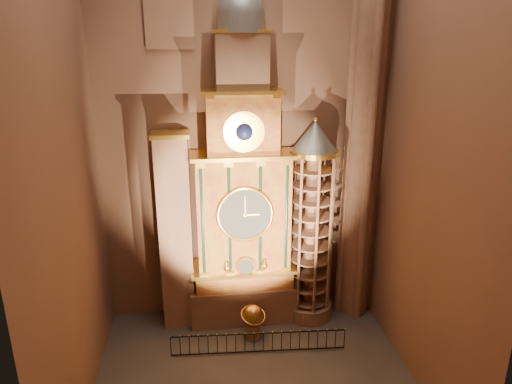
{
  "coord_description": "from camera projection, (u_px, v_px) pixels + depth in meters",
  "views": [
    {
      "loc": [
        -2.11,
        -16.46,
        14.18
      ],
      "look_at": [
        0.41,
        3.0,
        7.75
      ],
      "focal_mm": 32.0,
      "sensor_mm": 36.0,
      "label": 1
    }
  ],
  "objects": [
    {
      "name": "iron_railing",
      "position": [
        259.0,
        343.0,
        21.73
      ],
      "size": [
        8.3,
        0.53,
        1.06
      ],
      "color": "black",
      "rests_on": "floor"
    },
    {
      "name": "wall_left",
      "position": [
        57.0,
        139.0,
        15.9
      ],
      "size": [
        0.0,
        22.0,
        22.0
      ],
      "primitive_type": "plane",
      "rotation": [
        1.57,
        0.0,
        1.57
      ],
      "color": "#876049",
      "rests_on": "floor"
    },
    {
      "name": "celestial_globe",
      "position": [
        253.0,
        319.0,
        22.74
      ],
      "size": [
        1.59,
        1.55,
        1.81
      ],
      "color": "#8C634C",
      "rests_on": "floor"
    },
    {
      "name": "wall_right",
      "position": [
        435.0,
        129.0,
        17.61
      ],
      "size": [
        0.0,
        22.0,
        22.0
      ],
      "primitive_type": "plane",
      "rotation": [
        1.57,
        0.0,
        -1.57
      ],
      "color": "#876049",
      "rests_on": "floor"
    },
    {
      "name": "stair_turret",
      "position": [
        311.0,
        225.0,
        23.4
      ],
      "size": [
        2.5,
        2.5,
        10.8
      ],
      "color": "#8C634C",
      "rests_on": "floor"
    },
    {
      "name": "astronomical_clock",
      "position": [
        243.0,
        201.0,
        22.78
      ],
      "size": [
        5.6,
        2.41,
        16.7
      ],
      "color": "#8C634C",
      "rests_on": "floor"
    },
    {
      "name": "wall_back",
      "position": [
        240.0,
        111.0,
        22.41
      ],
      "size": [
        22.0,
        0.0,
        22.0
      ],
      "primitive_type": "plane",
      "rotation": [
        1.57,
        0.0,
        0.0
      ],
      "color": "#876049",
      "rests_on": "floor"
    },
    {
      "name": "floor",
      "position": [
        256.0,
        379.0,
        20.18
      ],
      "size": [
        14.0,
        14.0,
        0.0
      ],
      "primitive_type": "plane",
      "color": "#383330",
      "rests_on": "ground"
    },
    {
      "name": "portrait_tower",
      "position": [
        176.0,
        232.0,
        22.86
      ],
      "size": [
        1.8,
        1.6,
        10.2
      ],
      "color": "#8C634C",
      "rests_on": "floor"
    },
    {
      "name": "gothic_pier",
      "position": [
        366.0,
        111.0,
        22.22
      ],
      "size": [
        2.04,
        2.04,
        22.0
      ],
      "color": "#8C634C",
      "rests_on": "floor"
    }
  ]
}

